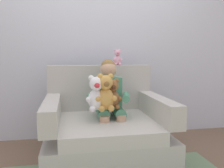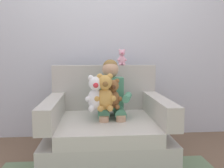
{
  "view_description": "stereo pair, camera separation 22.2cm",
  "coord_description": "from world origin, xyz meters",
  "px_view_note": "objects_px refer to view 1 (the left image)",
  "views": [
    {
      "loc": [
        -0.35,
        -2.22,
        1.03
      ],
      "look_at": [
        0.05,
        -0.05,
        0.77
      ],
      "focal_mm": 37.61,
      "sensor_mm": 36.0,
      "label": 1
    },
    {
      "loc": [
        -0.13,
        -2.25,
        1.03
      ],
      "look_at": [
        0.05,
        -0.05,
        0.77
      ],
      "focal_mm": 37.61,
      "sensor_mm": 36.0,
      "label": 2
    }
  ],
  "objects_px": {
    "seated_child": "(109,96)",
    "plush_brown": "(113,95)",
    "plush_pink_on_backrest": "(117,58)",
    "armchair": "(105,130)",
    "plush_white": "(96,94)",
    "plush_honey": "(106,93)"
  },
  "relations": [
    {
      "from": "seated_child",
      "to": "plush_white",
      "type": "height_order",
      "value": "seated_child"
    },
    {
      "from": "armchair",
      "to": "plush_brown",
      "type": "relative_size",
      "value": 4.0
    },
    {
      "from": "armchair",
      "to": "plush_white",
      "type": "bearing_deg",
      "value": -127.99
    },
    {
      "from": "plush_white",
      "to": "plush_pink_on_backrest",
      "type": "xyz_separation_m",
      "value": [
        0.31,
        0.52,
        0.33
      ]
    },
    {
      "from": "plush_brown",
      "to": "plush_white",
      "type": "height_order",
      "value": "plush_white"
    },
    {
      "from": "plush_honey",
      "to": "plush_white",
      "type": "relative_size",
      "value": 1.05
    },
    {
      "from": "plush_brown",
      "to": "plush_honey",
      "type": "bearing_deg",
      "value": -155.14
    },
    {
      "from": "seated_child",
      "to": "plush_honey",
      "type": "relative_size",
      "value": 2.38
    },
    {
      "from": "plush_honey",
      "to": "plush_white",
      "type": "distance_m",
      "value": 0.09
    },
    {
      "from": "seated_child",
      "to": "plush_brown",
      "type": "xyz_separation_m",
      "value": [
        0.01,
        -0.12,
        0.03
      ]
    },
    {
      "from": "plush_pink_on_backrest",
      "to": "armchair",
      "type": "bearing_deg",
      "value": -121.52
    },
    {
      "from": "seated_child",
      "to": "plush_brown",
      "type": "bearing_deg",
      "value": -79.35
    },
    {
      "from": "armchair",
      "to": "plush_white",
      "type": "height_order",
      "value": "armchair"
    },
    {
      "from": "armchair",
      "to": "plush_pink_on_backrest",
      "type": "xyz_separation_m",
      "value": [
        0.2,
        0.39,
        0.72
      ]
    },
    {
      "from": "seated_child",
      "to": "plush_pink_on_backrest",
      "type": "xyz_separation_m",
      "value": [
        0.15,
        0.34,
        0.38
      ]
    },
    {
      "from": "seated_child",
      "to": "plush_white",
      "type": "distance_m",
      "value": 0.24
    },
    {
      "from": "plush_brown",
      "to": "seated_child",
      "type": "bearing_deg",
      "value": 79.95
    },
    {
      "from": "armchair",
      "to": "seated_child",
      "type": "relative_size",
      "value": 1.42
    },
    {
      "from": "plush_white",
      "to": "plush_pink_on_backrest",
      "type": "height_order",
      "value": "plush_pink_on_backrest"
    },
    {
      "from": "seated_child",
      "to": "plush_pink_on_backrest",
      "type": "distance_m",
      "value": 0.54
    },
    {
      "from": "plush_brown",
      "to": "plush_pink_on_backrest",
      "type": "distance_m",
      "value": 0.6
    },
    {
      "from": "armchair",
      "to": "plush_white",
      "type": "relative_size",
      "value": 3.52
    }
  ]
}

